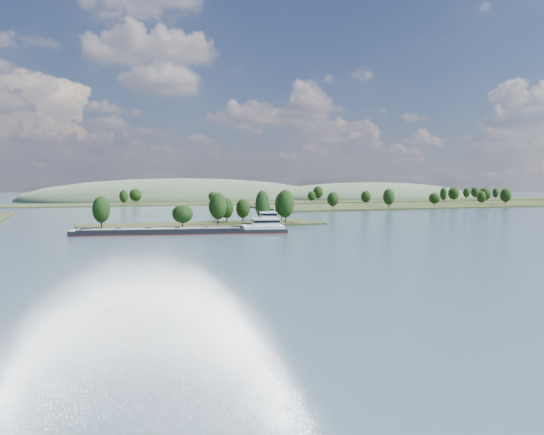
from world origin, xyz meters
name	(u,v)px	position (x,y,z in m)	size (l,w,h in m)	color
ground	(250,240)	(0.00, 120.00, 0.00)	(1800.00, 1800.00, 0.00)	#374D5F
tree_island	(218,215)	(6.30, 179.15, 4.19)	(100.00, 32.06, 15.38)	#252F14
right_bank	(456,204)	(231.85, 299.60, 1.11)	(320.00, 90.00, 14.76)	#252F14
back_shoreline	(147,204)	(7.94, 399.86, 0.69)	(900.00, 60.00, 15.31)	#252F14
hill_east	(370,199)	(260.00, 470.00, 0.00)	(260.00, 140.00, 36.00)	#455A3E
hill_west	(185,200)	(60.00, 500.00, 0.00)	(320.00, 160.00, 44.00)	#455A3E
cargo_barge	(197,230)	(-10.82, 145.48, 1.26)	(73.87, 24.17, 9.97)	black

